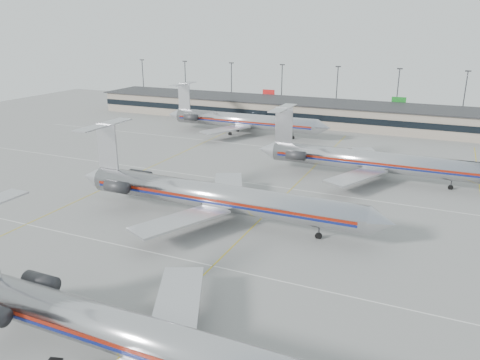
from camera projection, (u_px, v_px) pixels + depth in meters
The scene contains 8 objects.
ground at pixel (167, 311), 46.65m from camera, with size 260.00×260.00×0.00m, color gray.
apron_markings at pixel (213, 266), 55.32m from camera, with size 160.00×0.15×0.02m, color silver.
terminal at pixel (356, 115), 130.63m from camera, with size 162.00×17.00×6.25m.
light_mast_row at pixel (366, 90), 141.09m from camera, with size 163.60×0.40×15.28m.
jet_foreground at pixel (143, 338), 37.12m from camera, with size 45.79×26.96×11.98m.
jet_second_row at pixel (213, 196), 67.34m from camera, with size 49.14×28.94×12.86m.
jet_third_row at pixel (369, 161), 85.40m from camera, with size 45.11×27.75×12.34m.
jet_back_row at pixel (241, 120), 121.34m from camera, with size 45.55×28.02×12.45m.
Camera 1 is at (22.97, -33.74, 27.09)m, focal length 35.00 mm.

